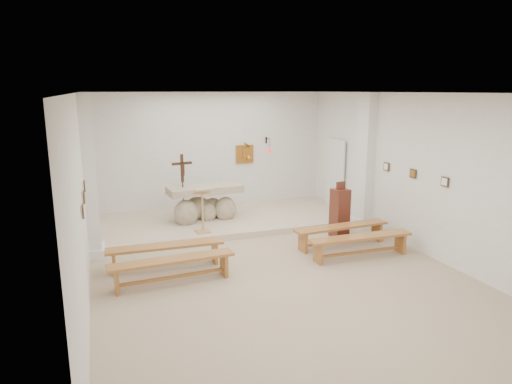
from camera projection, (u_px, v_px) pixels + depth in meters
name	position (u px, v px, depth m)	size (l,w,h in m)	color
ground	(272.00, 268.00, 9.28)	(7.00, 10.00, 0.00)	tan
wall_left	(82.00, 198.00, 7.76)	(0.02, 10.00, 3.50)	white
wall_right	(420.00, 174.00, 10.04)	(0.02, 10.00, 3.50)	white
wall_back	(211.00, 152.00, 13.49)	(7.00, 0.02, 3.50)	white
ceiling	(273.00, 93.00, 8.52)	(7.00, 10.00, 0.02)	silver
sanctuary_platform	(225.00, 220.00, 12.49)	(6.98, 3.00, 0.15)	beige
pilaster_left	(90.00, 177.00, 9.64)	(0.26, 0.55, 3.50)	white
pilaster_right	(365.00, 161.00, 11.84)	(0.26, 0.55, 3.50)	white
gold_wall_relief	(245.00, 154.00, 13.83)	(0.55, 0.04, 0.55)	#BF7E2D
sanctuary_lamp	(269.00, 149.00, 13.79)	(0.11, 0.36, 0.44)	black
station_frame_left_front	(83.00, 211.00, 7.04)	(0.03, 0.20, 0.20)	#3F2E1C
station_frame_left_mid	(84.00, 197.00, 7.96)	(0.03, 0.20, 0.20)	#3F2E1C
station_frame_left_rear	(84.00, 186.00, 8.88)	(0.03, 0.20, 0.20)	#3F2E1C
station_frame_right_front	(445.00, 182.00, 9.31)	(0.03, 0.20, 0.20)	#3F2E1C
station_frame_right_mid	(413.00, 174.00, 10.23)	(0.03, 0.20, 0.20)	#3F2E1C
station_frame_right_rear	(386.00, 167.00, 11.14)	(0.03, 0.20, 0.20)	#3F2E1C
radiator_left	(92.00, 235.00, 10.59)	(0.10, 0.85, 0.52)	silver
radiator_right	(350.00, 209.00, 12.83)	(0.10, 0.85, 0.52)	silver
altar	(204.00, 205.00, 12.18)	(2.01, 0.94, 1.01)	#C2B794
lectern	(203.00, 210.00, 11.04)	(0.42, 0.36, 1.12)	tan
crucifix_stand	(183.00, 183.00, 11.89)	(0.54, 0.24, 1.79)	#342010
potted_plant	(205.00, 206.00, 12.65)	(0.45, 0.39, 0.50)	#366126
donation_pedestal	(340.00, 213.00, 11.18)	(0.41, 0.41, 1.39)	#4F2116
bench_left_front	(166.00, 251.00, 9.23)	(2.36, 0.44, 0.50)	#AA6A31
bench_right_front	(341.00, 230.00, 10.55)	(2.36, 0.52, 0.50)	#AA6A31
bench_left_second	(172.00, 265.00, 8.48)	(2.36, 0.51, 0.50)	#AA6A31
bench_right_second	(361.00, 241.00, 9.80)	(2.35, 0.41, 0.50)	#AA6A31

